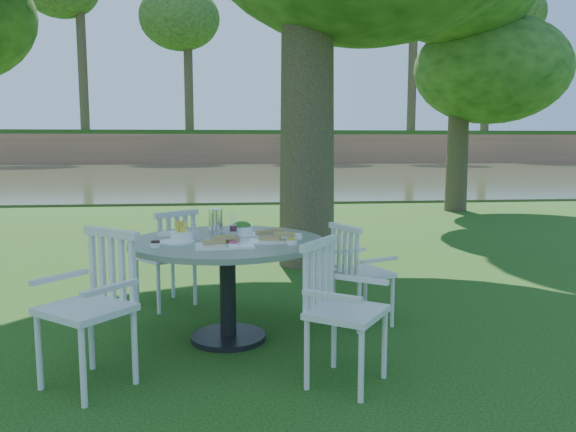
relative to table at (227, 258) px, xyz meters
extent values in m
plane|color=#12370B|center=(0.52, 0.41, -0.62)|extent=(140.00, 140.00, 0.00)
cylinder|color=black|center=(0.00, 0.00, -0.60)|extent=(0.56, 0.56, 0.04)
cylinder|color=black|center=(0.00, 0.00, -0.24)|extent=(0.12, 0.12, 0.68)
cylinder|color=slate|center=(0.00, 0.00, 0.12)|extent=(1.42, 1.42, 0.04)
cylinder|color=silver|center=(1.31, 0.15, -0.42)|extent=(0.03, 0.03, 0.41)
cylinder|color=silver|center=(1.17, 0.49, -0.42)|extent=(0.03, 0.03, 0.41)
cylinder|color=silver|center=(1.00, 0.03, -0.42)|extent=(0.03, 0.03, 0.41)
cylinder|color=silver|center=(0.87, 0.37, -0.42)|extent=(0.03, 0.03, 0.41)
cube|color=silver|center=(1.09, 0.26, -0.20)|extent=(0.51, 0.53, 0.04)
cube|color=silver|center=(0.92, 0.19, -0.01)|extent=(0.19, 0.40, 0.41)
cylinder|color=silver|center=(-0.52, 1.23, -0.40)|extent=(0.03, 0.03, 0.43)
cylinder|color=silver|center=(-0.81, 0.98, -0.40)|extent=(0.03, 0.03, 0.43)
cylinder|color=silver|center=(-0.30, 0.96, -0.40)|extent=(0.03, 0.03, 0.43)
cylinder|color=silver|center=(-0.59, 0.71, -0.40)|extent=(0.03, 0.03, 0.43)
cube|color=silver|center=(-0.55, 0.97, -0.17)|extent=(0.60, 0.59, 0.04)
cube|color=silver|center=(-0.43, 0.82, 0.03)|extent=(0.36, 0.31, 0.44)
cylinder|color=silver|center=(-1.12, -0.74, -0.39)|extent=(0.04, 0.04, 0.46)
cylinder|color=silver|center=(-0.80, -1.01, -0.39)|extent=(0.04, 0.04, 0.46)
cylinder|color=silver|center=(-0.88, -0.46, -0.39)|extent=(0.04, 0.04, 0.46)
cylinder|color=silver|center=(-0.57, -0.72, -0.39)|extent=(0.04, 0.04, 0.46)
cube|color=silver|center=(-0.84, -0.73, -0.14)|extent=(0.64, 0.63, 0.04)
cube|color=silver|center=(-0.71, -0.58, 0.08)|extent=(0.39, 0.33, 0.47)
cylinder|color=silver|center=(0.74, -1.12, -0.40)|extent=(0.03, 0.03, 0.43)
cylinder|color=silver|center=(0.97, -0.80, -0.40)|extent=(0.03, 0.03, 0.43)
cylinder|color=silver|center=(0.46, -0.92, -0.40)|extent=(0.03, 0.03, 0.43)
cylinder|color=silver|center=(0.68, -0.60, -0.40)|extent=(0.03, 0.03, 0.43)
cube|color=silver|center=(0.71, -0.86, -0.17)|extent=(0.58, 0.59, 0.04)
cube|color=silver|center=(0.56, -0.75, 0.03)|extent=(0.29, 0.38, 0.44)
cube|color=white|center=(-0.02, -0.30, 0.15)|extent=(0.41, 0.27, 0.01)
cube|color=white|center=(0.27, -0.14, 0.15)|extent=(0.41, 0.29, 0.01)
cube|color=white|center=(0.23, 0.18, 0.15)|extent=(0.37, 0.30, 0.01)
cylinder|color=white|center=(-0.36, -0.10, 0.15)|extent=(0.26, 0.26, 0.01)
cylinder|color=white|center=(-0.43, 0.30, 0.15)|extent=(0.23, 0.23, 0.01)
cylinder|color=white|center=(-0.32, -0.01, 0.18)|extent=(0.17, 0.17, 0.07)
cylinder|color=white|center=(0.11, 0.26, 0.17)|extent=(0.18, 0.18, 0.06)
cylinder|color=silver|center=(-0.08, 0.17, 0.25)|extent=(0.10, 0.10, 0.21)
cylinder|color=white|center=(0.05, 0.14, 0.23)|extent=(0.07, 0.07, 0.18)
cylinder|color=white|center=(-0.07, 0.04, 0.19)|extent=(0.06, 0.06, 0.10)
cylinder|color=white|center=(-0.23, -0.04, 0.20)|extent=(0.07, 0.07, 0.12)
cylinder|color=white|center=(0.04, -0.32, 0.16)|extent=(0.06, 0.06, 0.03)
cylinder|color=white|center=(0.45, -0.25, 0.16)|extent=(0.07, 0.07, 0.03)
cylinder|color=white|center=(0.52, -0.04, 0.16)|extent=(0.07, 0.07, 0.03)
cylinder|color=white|center=(-0.48, -0.25, 0.16)|extent=(0.07, 0.07, 0.03)
ellipsoid|color=#1C3D13|center=(5.02, 7.74, 2.41)|extent=(3.23, 3.23, 2.26)
cube|color=#333A22|center=(0.52, 23.41, -0.62)|extent=(100.00, 28.00, 0.12)
cube|color=#925E44|center=(0.52, 38.91, 0.48)|extent=(100.00, 3.00, 2.20)
cube|color=#12370B|center=(0.52, 46.41, 1.73)|extent=(100.00, 18.00, 0.30)
cylinder|color=black|center=(-12.48, 40.91, 8.08)|extent=(0.70, 0.70, 13.00)
ellipsoid|color=#1C3D13|center=(-12.48, 40.91, 11.33)|extent=(5.60, 5.60, 4.48)
cylinder|color=black|center=(-3.48, 40.91, 8.08)|extent=(0.70, 0.70, 13.00)
ellipsoid|color=#1C3D13|center=(-3.48, 40.91, 11.33)|extent=(5.60, 5.60, 4.48)
cylinder|color=black|center=(5.52, 40.91, 8.08)|extent=(0.70, 0.70, 13.00)
ellipsoid|color=#1C3D13|center=(5.52, 40.91, 11.33)|extent=(5.60, 5.60, 4.48)
cylinder|color=black|center=(14.52, 40.91, 8.08)|extent=(0.70, 0.70, 13.00)
ellipsoid|color=#1C3D13|center=(14.52, 40.91, 11.33)|extent=(5.60, 5.60, 4.48)
cylinder|color=black|center=(23.52, 40.91, 8.08)|extent=(0.70, 0.70, 13.00)
ellipsoid|color=#1C3D13|center=(23.52, 40.91, 11.33)|extent=(5.60, 5.60, 4.48)
camera|label=1|loc=(0.00, -4.08, 0.83)|focal=35.00mm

